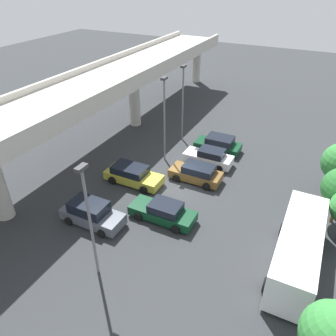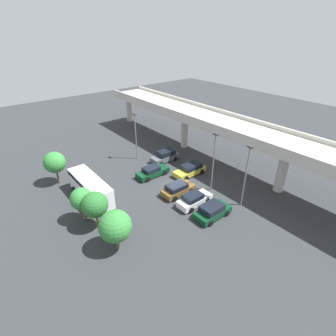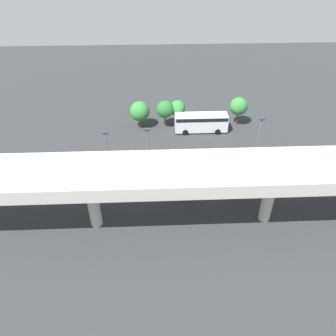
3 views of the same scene
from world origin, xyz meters
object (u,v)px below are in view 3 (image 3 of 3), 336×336
lamp_post_near_aisle (108,156)px  lamp_post_by_overpass (148,153)px  parked_car_5 (120,161)px  tree_front_left (239,106)px  lamp_post_mid_lot (258,140)px  parked_car_2 (187,181)px  tree_front_centre (177,108)px  parked_car_3 (164,160)px  parked_car_1 (207,160)px  tree_front_far_right (140,111)px  tree_front_right (165,109)px  shuttle_bus (201,121)px  parked_car_0 (232,179)px  parked_car_4 (142,161)px

lamp_post_near_aisle → lamp_post_by_overpass: 4.56m
parked_car_5 → tree_front_left: (-17.88, -10.85, 2.41)m
lamp_post_mid_lot → tree_front_left: (-0.45, -12.29, -1.25)m
parked_car_2 → tree_front_centre: size_ratio=1.20×
parked_car_3 → tree_front_left: 16.40m
parked_car_1 → tree_front_far_right: tree_front_far_right is taller
parked_car_3 → lamp_post_by_overpass: (1.95, 4.02, 3.85)m
parked_car_1 → parked_car_2: size_ratio=0.98×
lamp_post_by_overpass → tree_front_far_right: lamp_post_by_overpass is taller
lamp_post_mid_lot → tree_front_right: (11.11, -12.14, -1.45)m
lamp_post_mid_lot → tree_front_centre: 15.74m
parked_car_1 → shuttle_bus: size_ratio=0.59×
tree_front_left → parked_car_1: bearing=59.7°
parked_car_3 → lamp_post_near_aisle: lamp_post_near_aisle is taller
parked_car_0 → tree_front_centre: 16.89m
parked_car_3 → tree_front_far_right: tree_front_far_right is taller
tree_front_left → tree_front_centre: size_ratio=1.12×
parked_car_5 → shuttle_bus: shuttle_bus is taller
lamp_post_mid_lot → parked_car_2: bearing=19.2°
shuttle_bus → lamp_post_by_overpass: 15.43m
tree_front_left → tree_front_right: 11.56m
parked_car_2 → tree_front_right: 15.58m
parked_car_0 → parked_car_3: size_ratio=1.04×
parked_car_4 → parked_car_5: bearing=-88.7°
tree_front_centre → parked_car_3: bearing=77.3°
parked_car_4 → lamp_post_mid_lot: (-14.63, 1.51, 3.65)m
tree_front_right → parked_car_4: bearing=71.7°
tree_front_right → tree_front_far_right: (3.94, 0.11, -0.19)m
parked_car_1 → parked_car_3: 5.71m
parked_car_1 → lamp_post_by_overpass: bearing=-63.6°
parked_car_4 → shuttle_bus: 12.66m
parked_car_3 → lamp_post_by_overpass: lamp_post_by_overpass is taller
parked_car_2 → lamp_post_near_aisle: lamp_post_near_aisle is taller
parked_car_2 → tree_front_far_right: 16.45m
parked_car_1 → lamp_post_by_overpass: (7.66, 3.81, 3.91)m
parked_car_2 → tree_front_right: size_ratio=1.13×
shuttle_bus → tree_front_right: tree_front_right is taller
parked_car_2 → parked_car_5: (8.42, -4.58, -0.01)m
lamp_post_mid_lot → tree_front_far_right: size_ratio=1.73×
parked_car_3 → shuttle_bus: shuttle_bus is taller
parked_car_1 → lamp_post_near_aisle: lamp_post_near_aisle is taller
parked_car_3 → tree_front_right: bearing=176.9°
parked_car_2 → tree_front_left: tree_front_left is taller
parked_car_2 → lamp_post_by_overpass: size_ratio=0.62×
lamp_post_near_aisle → lamp_post_by_overpass: size_ratio=0.98×
parked_car_3 → tree_front_right: (-0.57, -10.63, 2.21)m
parked_car_1 → tree_front_left: size_ratio=1.05×
parked_car_2 → tree_front_right: bearing=7.8°
tree_front_right → tree_front_far_right: bearing=1.6°
tree_front_centre → lamp_post_by_overpass: bearing=73.6°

